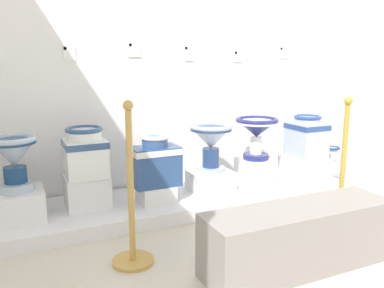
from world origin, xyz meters
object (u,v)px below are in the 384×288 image
(plinth_block_pale_glazed, at_px, (18,205))
(antique_toilet_squat_floral, at_px, (257,129))
(antique_toilet_tall_cobalt, at_px, (85,151))
(plinth_block_rightmost, at_px, (156,193))
(antique_toilet_rightmost, at_px, (155,161))
(antique_toilet_leftmost, at_px, (211,139))
(antique_toilet_pale_glazed, at_px, (14,156))
(plinth_block_leftmost, at_px, (210,180))
(info_placard_fifth, at_px, (238,56))
(plinth_block_slender_white, at_px, (305,167))
(stanchion_post_near_right, at_px, (341,193))
(museum_bench, at_px, (299,237))
(antique_toilet_slender_white, at_px, (306,136))
(info_placard_fourth, at_px, (189,53))
(info_placard_third, at_px, (134,49))
(plinth_block_squat_floral, at_px, (255,171))
(decorative_vase_corner, at_px, (331,168))
(stanchion_post_near_left, at_px, (132,219))
(info_placard_second, at_px, (69,53))
(plinth_block_tall_cobalt, at_px, (87,191))
(info_placard_sixth, at_px, (284,52))

(plinth_block_pale_glazed, distance_m, antique_toilet_squat_floral, 2.16)
(antique_toilet_tall_cobalt, height_order, plinth_block_rightmost, antique_toilet_tall_cobalt)
(antique_toilet_rightmost, height_order, antique_toilet_leftmost, antique_toilet_leftmost)
(antique_toilet_pale_glazed, bearing_deg, plinth_block_leftmost, 1.23)
(info_placard_fifth, bearing_deg, plinth_block_pale_glazed, -168.43)
(plinth_block_slender_white, bearing_deg, stanchion_post_near_right, -114.59)
(plinth_block_leftmost, bearing_deg, antique_toilet_tall_cobalt, 177.67)
(museum_bench, bearing_deg, antique_toilet_slender_white, 48.58)
(antique_toilet_rightmost, bearing_deg, plinth_block_pale_glazed, 177.40)
(plinth_block_slender_white, height_order, info_placard_fourth, info_placard_fourth)
(antique_toilet_tall_cobalt, xyz_separation_m, antique_toilet_rightmost, (0.54, -0.13, -0.11))
(antique_toilet_slender_white, bearing_deg, plinth_block_pale_glazed, 179.43)
(antique_toilet_leftmost, distance_m, info_placard_third, 1.05)
(plinth_block_squat_floral, bearing_deg, plinth_block_leftmost, -178.37)
(antique_toilet_squat_floral, bearing_deg, decorative_vase_corner, -0.69)
(plinth_block_leftmost, height_order, decorative_vase_corner, decorative_vase_corner)
(antique_toilet_rightmost, bearing_deg, info_placard_third, 90.63)
(plinth_block_leftmost, height_order, stanchion_post_near_left, stanchion_post_near_left)
(plinth_block_squat_floral, xyz_separation_m, stanchion_post_near_left, (-1.48, -0.83, 0.07))
(plinth_block_slender_white, height_order, info_placard_second, info_placard_second)
(antique_toilet_tall_cobalt, xyz_separation_m, plinth_block_squat_floral, (1.60, -0.03, -0.34))
(plinth_block_squat_floral, xyz_separation_m, info_placard_fifth, (0.01, 0.39, 1.09))
(antique_toilet_leftmost, distance_m, plinth_block_slender_white, 1.11)
(plinth_block_tall_cobalt, distance_m, antique_toilet_squat_floral, 1.65)
(stanchion_post_near_left, bearing_deg, stanchion_post_near_right, -4.84)
(antique_toilet_rightmost, distance_m, info_placard_sixth, 1.94)
(plinth_block_leftmost, height_order, antique_toilet_squat_floral, antique_toilet_squat_floral)
(antique_toilet_squat_floral, xyz_separation_m, museum_bench, (-0.55, -1.31, -0.44))
(plinth_block_tall_cobalt, bearing_deg, decorative_vase_corner, -0.95)
(antique_toilet_tall_cobalt, xyz_separation_m, info_placard_sixth, (2.18, 0.36, 0.80))
(antique_toilet_squat_floral, relative_size, info_placard_fifth, 3.58)
(info_placard_fifth, height_order, stanchion_post_near_right, info_placard_fifth)
(antique_toilet_rightmost, xyz_separation_m, antique_toilet_slender_white, (1.60, 0.02, 0.08))
(plinth_block_rightmost, height_order, info_placard_third, info_placard_third)
(antique_toilet_tall_cobalt, relative_size, antique_toilet_leftmost, 0.92)
(antique_toilet_rightmost, bearing_deg, info_placard_second, 139.65)
(plinth_block_leftmost, relative_size, antique_toilet_slender_white, 0.92)
(antique_toilet_tall_cobalt, distance_m, antique_toilet_slender_white, 2.15)
(plinth_block_pale_glazed, relative_size, stanchion_post_near_right, 0.36)
(antique_toilet_pale_glazed, bearing_deg, antique_toilet_rightmost, -2.60)
(plinth_block_tall_cobalt, height_order, antique_toilet_squat_floral, antique_toilet_squat_floral)
(info_placard_sixth, distance_m, museum_bench, 2.36)
(antique_toilet_rightmost, bearing_deg, info_placard_fifth, 24.36)
(antique_toilet_pale_glazed, distance_m, antique_toilet_tall_cobalt, 0.53)
(plinth_block_tall_cobalt, bearing_deg, stanchion_post_near_right, -29.74)
(stanchion_post_near_right, bearing_deg, stanchion_post_near_left, 175.16)
(plinth_block_pale_glazed, distance_m, antique_toilet_pale_glazed, 0.38)
(info_placard_second, xyz_separation_m, decorative_vase_corner, (2.59, -0.40, -1.18))
(info_placard_second, distance_m, museum_bench, 2.32)
(antique_toilet_rightmost, relative_size, info_placard_third, 3.29)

